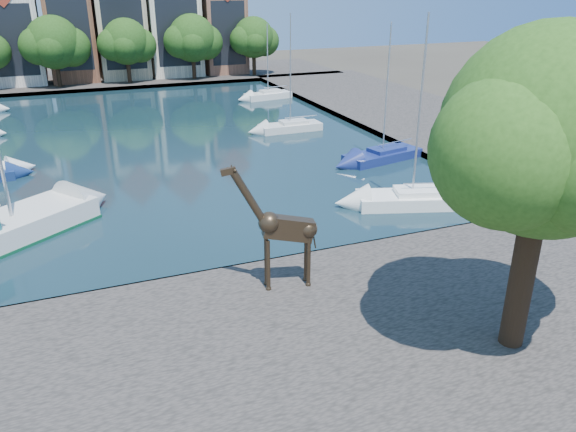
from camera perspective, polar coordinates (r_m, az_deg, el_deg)
name	(u,v)px	position (r m, az deg, el deg)	size (l,w,h in m)	color
ground	(229,276)	(25.02, -6.00, -6.04)	(160.00, 160.00, 0.00)	#38332B
water_basin	(147,141)	(47.11, -14.16, 7.39)	(38.00, 50.00, 0.08)	black
near_quay	(287,364)	(19.29, -0.08, -14.80)	(50.00, 14.00, 0.50)	#494340
far_quay	(109,79)	(78.31, -17.71, 13.14)	(60.00, 16.00, 0.50)	#494340
right_quay	(411,114)	(55.85, 12.41, 10.13)	(14.00, 52.00, 0.50)	#494340
plane_tree	(550,139)	(18.51, 25.11, 7.06)	(8.32, 6.40, 10.62)	#332114
townhouse_west_inner	(10,23)	(77.50, -26.43, 17.14)	(6.43, 9.18, 15.15)	silver
townhouse_center	(67,13)	(77.30, -21.56, 18.64)	(5.44, 9.18, 16.93)	brown
townhouse_east_inner	(118,17)	(77.69, -16.86, 18.75)	(5.94, 9.18, 15.79)	tan
townhouse_east_mid	(170,13)	(78.58, -11.91, 19.51)	(6.43, 9.18, 16.65)	beige
townhouse_east_end	(219,20)	(80.05, -7.02, 19.15)	(5.44, 9.18, 14.43)	brown
far_tree_mid_west	(55,44)	(72.02, -22.62, 15.81)	(7.80, 6.00, 8.00)	#332114
far_tree_mid_east	(127,43)	(72.45, -16.07, 16.53)	(7.02, 5.40, 7.52)	#332114
far_tree_east	(193,40)	(73.72, -9.63, 17.24)	(7.54, 5.80, 7.84)	#332114
far_tree_far_east	(254,39)	(75.84, -3.45, 17.53)	(6.76, 5.20, 7.36)	#332114
giraffe_statue	(282,228)	(21.99, -0.66, -1.24)	(3.64, 0.98, 5.21)	#332719
sailboat_right_a	(412,197)	(32.79, 12.49, 1.95)	(6.55, 3.96, 10.49)	white
sailboat_right_b	(383,154)	(41.04, 9.59, 6.28)	(6.28, 3.31, 9.45)	navy
sailboat_right_c	(290,125)	(48.70, 0.24, 9.21)	(5.34, 1.91, 9.56)	silver
sailboat_right_d	(268,94)	(62.59, -2.04, 12.28)	(5.31, 2.55, 7.79)	silver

